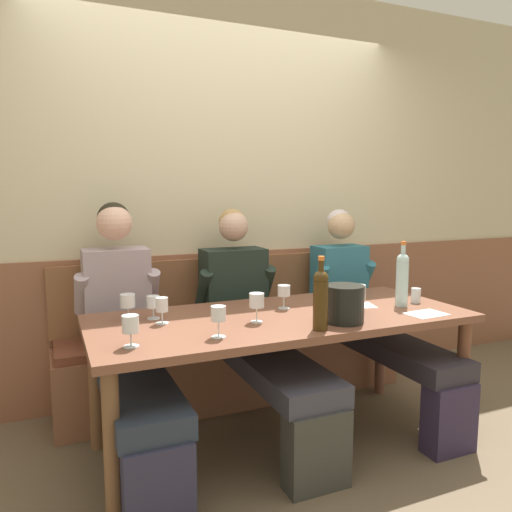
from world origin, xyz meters
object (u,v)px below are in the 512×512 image
(dining_table, at_px, (282,329))
(person_center_left_seat, at_px, (368,309))
(wine_glass_mid_right, at_px, (130,326))
(wine_glass_center_front, at_px, (162,306))
(wall_bench, at_px, (237,357))
(ice_bucket, at_px, (344,304))
(wine_glass_mid_left, at_px, (358,294))
(person_center_right_seat, at_px, (254,323))
(wine_glass_right_end, at_px, (153,303))
(wine_glass_near_bucket, at_px, (128,302))
(wine_bottle_green_tall, at_px, (402,278))
(wine_glass_left_end, at_px, (284,292))
(person_left_seat, at_px, (126,329))
(wine_glass_center_rear, at_px, (257,302))
(wine_bottle_clear_water, at_px, (321,298))
(water_tumbler_left, at_px, (416,295))
(wine_glass_by_bottle, at_px, (218,315))

(dining_table, bearing_deg, person_center_left_seat, 21.65)
(dining_table, distance_m, wine_glass_mid_right, 0.88)
(wine_glass_center_front, bearing_deg, wall_bench, 43.74)
(ice_bucket, distance_m, wine_glass_mid_left, 0.23)
(wine_glass_mid_left, xyz_separation_m, wine_glass_center_front, (-1.03, 0.19, -0.01))
(person_center_right_seat, relative_size, wine_glass_right_end, 10.57)
(wine_glass_mid_left, height_order, wine_glass_near_bucket, wine_glass_mid_left)
(wine_glass_near_bucket, bearing_deg, ice_bucket, -25.48)
(wine_bottle_green_tall, bearing_deg, wine_glass_left_end, 161.75)
(ice_bucket, bearing_deg, person_left_seat, 149.04)
(person_center_left_seat, xyz_separation_m, wine_glass_center_rear, (-0.97, -0.40, 0.22))
(wine_bottle_clear_water, bearing_deg, water_tumbler_left, 18.75)
(wine_glass_mid_right, xyz_separation_m, wine_glass_center_rear, (0.65, 0.15, 0.01))
(wall_bench, bearing_deg, wine_glass_mid_right, -132.24)
(person_center_left_seat, relative_size, wine_glass_mid_right, 9.28)
(wine_glass_mid_right, bearing_deg, water_tumbler_left, 6.17)
(person_left_seat, height_order, wine_bottle_green_tall, person_left_seat)
(wine_glass_mid_right, height_order, wine_glass_right_end, wine_glass_mid_right)
(wine_glass_center_front, bearing_deg, wine_bottle_green_tall, -7.12)
(wine_bottle_green_tall, bearing_deg, wine_glass_center_rear, 179.56)
(wall_bench, relative_size, wine_bottle_clear_water, 6.53)
(dining_table, height_order, water_tumbler_left, water_tumbler_left)
(wall_bench, xyz_separation_m, wine_glass_left_end, (0.07, -0.56, 0.55))
(person_center_right_seat, relative_size, ice_bucket, 6.39)
(wine_glass_left_end, height_order, water_tumbler_left, wine_glass_left_end)
(dining_table, bearing_deg, wine_glass_center_rear, -155.08)
(person_center_left_seat, xyz_separation_m, ice_bucket, (-0.57, -0.57, 0.21))
(person_left_seat, bearing_deg, wine_glass_by_bottle, -61.17)
(wine_glass_left_end, bearing_deg, dining_table, -120.57)
(dining_table, height_order, wine_bottle_green_tall, wine_bottle_green_tall)
(person_center_left_seat, height_order, wine_glass_mid_left, person_center_left_seat)
(person_left_seat, bearing_deg, wine_glass_mid_right, -96.00)
(person_left_seat, bearing_deg, person_center_left_seat, -0.89)
(person_left_seat, relative_size, wine_bottle_clear_water, 3.74)
(person_center_left_seat, height_order, wine_glass_mid_right, person_center_left_seat)
(wall_bench, height_order, wine_glass_mid_right, wall_bench)
(ice_bucket, distance_m, wine_glass_left_end, 0.41)
(wine_glass_by_bottle, xyz_separation_m, water_tumbler_left, (1.30, 0.20, -0.06))
(dining_table, relative_size, person_center_right_seat, 1.58)
(wine_bottle_clear_water, bearing_deg, wine_glass_by_bottle, 170.77)
(person_left_seat, height_order, wine_glass_near_bucket, person_left_seat)
(water_tumbler_left, bearing_deg, wine_glass_right_end, 170.80)
(wine_glass_mid_right, relative_size, wine_glass_right_end, 1.13)
(wall_bench, distance_m, wine_glass_center_front, 1.03)
(person_left_seat, distance_m, wine_glass_right_end, 0.25)
(wine_bottle_clear_water, xyz_separation_m, wine_glass_near_bucket, (-0.81, 0.55, -0.06))
(wine_glass_mid_left, bearing_deg, person_left_seat, 158.82)
(person_left_seat, height_order, ice_bucket, person_left_seat)
(person_center_right_seat, bearing_deg, wine_glass_right_end, -168.62)
(person_center_right_seat, height_order, wine_glass_right_end, person_center_right_seat)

